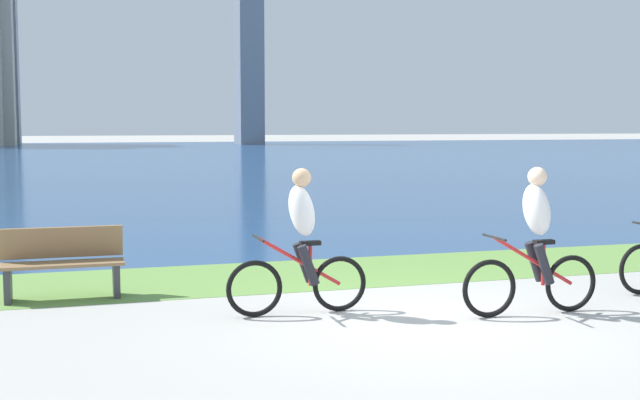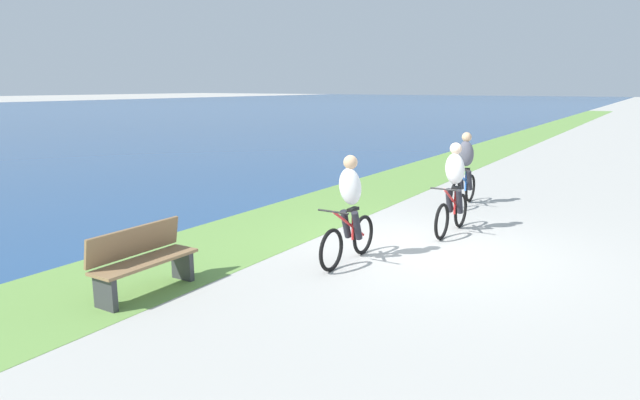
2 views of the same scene
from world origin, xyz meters
TOP-DOWN VIEW (x-y plane):
  - ground_plane at (0.00, 0.00)m, footprint 300.00×300.00m
  - grass_strip_bayside at (0.00, 3.20)m, footprint 120.00×2.46m
  - cyclist_lead at (-1.30, 0.79)m, footprint 1.68×0.52m
  - cyclist_trailing at (1.28, -0.01)m, footprint 1.73×0.52m
  - cyclist_distant_rear at (3.79, 0.58)m, footprint 1.74×0.52m
  - bench_near_path at (-3.94, 2.47)m, footprint 1.50×0.47m

SIDE VIEW (x-z plane):
  - ground_plane at x=0.00m, z-range 0.00..0.00m
  - grass_strip_bayside at x=0.00m, z-range 0.00..0.01m
  - bench_near_path at x=-3.94m, z-range 0.00..0.90m
  - cyclist_lead at x=-1.30m, z-range -0.01..1.69m
  - cyclist_distant_rear at x=3.79m, z-range -0.01..1.69m
  - cyclist_trailing at x=1.28m, z-range -0.01..1.70m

